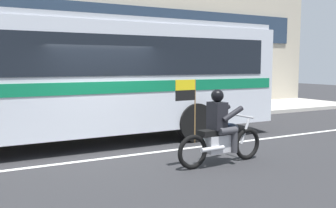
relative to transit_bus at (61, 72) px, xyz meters
The scene contains 6 objects.
ground_plane 2.34m from the transit_bus, 59.58° to the right, with size 60.00×60.00×0.00m, color #2B2B2D.
sidewalk_curb 4.36m from the transit_bus, 79.83° to the left, with size 28.00×3.80×0.15m, color #B7B2A8.
lane_center_stripe 2.69m from the transit_bus, 68.66° to the right, with size 26.60×0.14×0.01m, color silver.
transit_bus is the anchor object (origin of this frame).
motorcycle_with_rider 4.36m from the transit_bus, 53.68° to the right, with size 2.19×0.64×1.78m.
fire_hydrant 5.86m from the transit_bus, 30.51° to the left, with size 0.22×0.30×0.75m.
Camera 1 is at (-2.74, -8.33, 2.06)m, focal length 39.76 mm.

